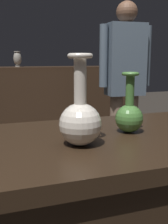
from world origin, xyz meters
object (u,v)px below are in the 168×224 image
(shelf_vase_far_right, at_px, (107,55))
(visitor_near_right, at_px, (125,79))
(vase_centerpiece, at_px, (80,119))
(vase_tall_behind, at_px, (129,114))
(shelf_vase_center, at_px, (17,58))

(shelf_vase_far_right, relative_size, visitor_near_right, 0.18)
(vase_centerpiece, height_order, shelf_vase_far_right, shelf_vase_far_right)
(vase_tall_behind, height_order, visitor_near_right, visitor_near_right)
(vase_centerpiece, xyz_separation_m, visitor_near_right, (0.86, 1.34, 0.02))
(vase_centerpiece, bearing_deg, visitor_near_right, 57.45)
(vase_centerpiece, distance_m, shelf_vase_center, 2.31)
(shelf_vase_far_right, bearing_deg, visitor_near_right, -104.13)
(vase_centerpiece, bearing_deg, shelf_vase_far_right, 64.33)
(vase_centerpiece, xyz_separation_m, vase_tall_behind, (0.22, 0.09, -0.02))
(vase_tall_behind, xyz_separation_m, shelf_vase_center, (-0.17, 2.21, 0.21))
(vase_tall_behind, height_order, shelf_vase_far_right, shelf_vase_far_right)
(vase_centerpiece, relative_size, vase_tall_behind, 1.28)
(vase_centerpiece, bearing_deg, shelf_vase_center, 88.78)
(vase_tall_behind, bearing_deg, shelf_vase_far_right, 68.30)
(shelf_vase_far_right, height_order, visitor_near_right, visitor_near_right)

